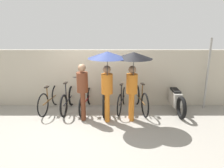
{
  "coord_description": "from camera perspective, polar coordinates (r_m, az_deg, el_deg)",
  "views": [
    {
      "loc": [
        0.54,
        -5.46,
        2.76
      ],
      "look_at": [
        0.56,
        0.79,
        1.0
      ],
      "focal_mm": 35.0,
      "sensor_mm": 36.0,
      "label": 1
    }
  ],
  "objects": [
    {
      "name": "parked_bicycle_3",
      "position": [
        7.04,
        -2.17,
        -3.88
      ],
      "size": [
        0.44,
        1.81,
        1.0
      ],
      "rotation": [
        0.0,
        0.0,
        1.58
      ],
      "color": "black",
      "rests_on": "ground"
    },
    {
      "name": "parked_bicycle_0",
      "position": [
        7.36,
        -15.95,
        -3.76
      ],
      "size": [
        0.45,
        1.73,
        1.02
      ],
      "rotation": [
        0.0,
        0.0,
        1.42
      ],
      "color": "black",
      "rests_on": "ground"
    },
    {
      "name": "back_wall",
      "position": [
        7.38,
        -4.35,
        1.53
      ],
      "size": [
        12.04,
        0.12,
        1.91
      ],
      "color": "#B2A893",
      "rests_on": "ground"
    },
    {
      "name": "motorcycle",
      "position": [
        7.36,
        15.94,
        -3.7
      ],
      "size": [
        0.58,
        1.99,
        0.91
      ],
      "rotation": [
        0.0,
        0.0,
        1.6
      ],
      "color": "black",
      "rests_on": "ground"
    },
    {
      "name": "parked_bicycle_4",
      "position": [
        7.13,
        2.58,
        -3.87
      ],
      "size": [
        0.53,
        1.69,
        1.02
      ],
      "rotation": [
        0.0,
        0.0,
        1.36
      ],
      "color": "black",
      "rests_on": "ground"
    },
    {
      "name": "parked_bicycle_1",
      "position": [
        7.18,
        -11.55,
        -4.07
      ],
      "size": [
        0.44,
        1.66,
        1.02
      ],
      "rotation": [
        0.0,
        0.0,
        1.5
      ],
      "color": "black",
      "rests_on": "ground"
    },
    {
      "name": "ground_plane",
      "position": [
        6.14,
        -5.28,
        -11.04
      ],
      "size": [
        30.0,
        30.0,
        0.0
      ],
      "primitive_type": "plane",
      "color": "gray"
    },
    {
      "name": "pedestrian_leading",
      "position": [
        6.29,
        -7.84,
        -0.98
      ],
      "size": [
        0.32,
        0.32,
        1.66
      ],
      "rotation": [
        0.0,
        0.0,
        3.21
      ],
      "color": "brown",
      "rests_on": "ground"
    },
    {
      "name": "parked_bicycle_2",
      "position": [
        7.13,
        -6.86,
        -4.11
      ],
      "size": [
        0.44,
        1.74,
        1.11
      ],
      "rotation": [
        0.0,
        0.0,
        1.45
      ],
      "color": "black",
      "rests_on": "ground"
    },
    {
      "name": "pedestrian_center",
      "position": [
        5.89,
        -1.4,
        4.53
      ],
      "size": [
        1.04,
        1.04,
        2.03
      ],
      "rotation": [
        0.0,
        0.0,
        3.25
      ],
      "color": "#C66B1E",
      "rests_on": "ground"
    },
    {
      "name": "parked_bicycle_5",
      "position": [
        7.13,
        7.28,
        -3.79
      ],
      "size": [
        0.44,
        1.82,
        0.99
      ],
      "rotation": [
        0.0,
        0.0,
        1.7
      ],
      "color": "black",
      "rests_on": "ground"
    },
    {
      "name": "pedestrian_trailing",
      "position": [
        5.97,
        5.39,
        4.41
      ],
      "size": [
        1.02,
        1.02,
        2.01
      ],
      "rotation": [
        0.0,
        0.0,
        3.24
      ],
      "color": "#C66B1E",
      "rests_on": "ground"
    },
    {
      "name": "awning_pole",
      "position": [
        7.66,
        23.53,
        2.36
      ],
      "size": [
        0.07,
        0.07,
        2.32
      ],
      "color": "gray",
      "rests_on": "ground"
    }
  ]
}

